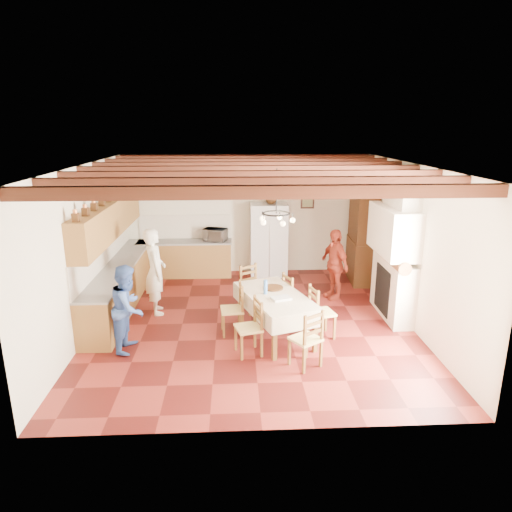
% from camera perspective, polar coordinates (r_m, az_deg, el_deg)
% --- Properties ---
extents(floor, '(6.00, 6.50, 0.02)m').
position_cam_1_polar(floor, '(8.93, -0.55, -8.34)').
color(floor, '#47100E').
rests_on(floor, ground).
extents(ceiling, '(6.00, 6.50, 0.02)m').
position_cam_1_polar(ceiling, '(8.16, -0.61, 11.36)').
color(ceiling, silver).
rests_on(ceiling, ground).
extents(wall_back, '(6.00, 0.02, 3.00)m').
position_cam_1_polar(wall_back, '(11.59, -1.23, 5.24)').
color(wall_back, '#F2ECCD').
rests_on(wall_back, ground).
extents(wall_front, '(6.00, 0.02, 3.00)m').
position_cam_1_polar(wall_front, '(5.34, 0.85, -8.04)').
color(wall_front, '#F2ECCD').
rests_on(wall_front, ground).
extents(wall_left, '(0.02, 6.50, 3.00)m').
position_cam_1_polar(wall_left, '(8.83, -20.50, 0.74)').
color(wall_left, '#F2ECCD').
rests_on(wall_left, ground).
extents(wall_right, '(0.02, 6.50, 3.00)m').
position_cam_1_polar(wall_right, '(9.05, 18.85, 1.25)').
color(wall_right, '#F2ECCD').
rests_on(wall_right, ground).
extents(ceiling_beams, '(6.00, 6.30, 0.16)m').
position_cam_1_polar(ceiling_beams, '(8.16, -0.61, 10.66)').
color(ceiling_beams, '#3D1A0F').
rests_on(ceiling_beams, ground).
extents(lower_cabinets_left, '(0.60, 4.30, 0.86)m').
position_cam_1_polar(lower_cabinets_left, '(10.02, -16.47, -3.54)').
color(lower_cabinets_left, brown).
rests_on(lower_cabinets_left, ground).
extents(lower_cabinets_back, '(2.30, 0.60, 0.86)m').
position_cam_1_polar(lower_cabinets_back, '(11.60, -8.83, -0.38)').
color(lower_cabinets_back, brown).
rests_on(lower_cabinets_back, ground).
extents(countertop_left, '(0.62, 4.30, 0.04)m').
position_cam_1_polar(countertop_left, '(9.88, -16.67, -1.08)').
color(countertop_left, slate).
rests_on(countertop_left, lower_cabinets_left).
extents(countertop_back, '(2.34, 0.62, 0.04)m').
position_cam_1_polar(countertop_back, '(11.49, -8.92, 1.77)').
color(countertop_back, slate).
rests_on(countertop_back, lower_cabinets_back).
extents(backsplash_left, '(0.03, 4.30, 0.60)m').
position_cam_1_polar(backsplash_left, '(9.87, -18.43, 0.68)').
color(backsplash_left, silver).
rests_on(backsplash_left, ground).
extents(backsplash_back, '(2.30, 0.03, 0.60)m').
position_cam_1_polar(backsplash_back, '(11.69, -8.85, 3.64)').
color(backsplash_back, silver).
rests_on(backsplash_back, ground).
extents(upper_cabinets, '(0.35, 4.20, 0.70)m').
position_cam_1_polar(upper_cabinets, '(9.68, -17.85, 4.40)').
color(upper_cabinets, brown).
rests_on(upper_cabinets, ground).
extents(fireplace, '(0.56, 1.60, 2.80)m').
position_cam_1_polar(fireplace, '(9.15, 16.65, 0.96)').
color(fireplace, beige).
rests_on(fireplace, ground).
extents(wall_picture, '(0.34, 0.03, 0.42)m').
position_cam_1_polar(wall_picture, '(11.65, 6.46, 6.94)').
color(wall_picture, black).
rests_on(wall_picture, ground).
extents(refrigerator, '(0.91, 0.75, 1.82)m').
position_cam_1_polar(refrigerator, '(11.47, 1.58, 2.09)').
color(refrigerator, silver).
rests_on(refrigerator, floor).
extents(hutch, '(0.62, 1.29, 2.28)m').
position_cam_1_polar(hutch, '(11.21, 13.12, 2.57)').
color(hutch, '#371C0F').
rests_on(hutch, floor).
extents(dining_table, '(1.47, 2.01, 0.79)m').
position_cam_1_polar(dining_table, '(8.12, 2.41, -5.40)').
color(dining_table, white).
rests_on(dining_table, floor).
extents(chandelier, '(0.47, 0.47, 0.03)m').
position_cam_1_polar(chandelier, '(7.69, 2.54, 5.34)').
color(chandelier, black).
rests_on(chandelier, ground).
extents(chair_left_near, '(0.50, 0.51, 0.96)m').
position_cam_1_polar(chair_left_near, '(7.59, -0.96, -8.86)').
color(chair_left_near, brown).
rests_on(chair_left_near, floor).
extents(chair_left_far, '(0.44, 0.45, 0.96)m').
position_cam_1_polar(chair_left_far, '(8.31, -3.01, -6.59)').
color(chair_left_far, brown).
rests_on(chair_left_far, floor).
extents(chair_right_near, '(0.49, 0.50, 0.96)m').
position_cam_1_polar(chair_right_near, '(8.26, 8.24, -6.88)').
color(chair_right_near, brown).
rests_on(chair_right_near, floor).
extents(chair_right_far, '(0.52, 0.53, 0.96)m').
position_cam_1_polar(chair_right_far, '(8.85, 4.92, -5.17)').
color(chair_right_far, brown).
rests_on(chair_right_far, floor).
extents(chair_end_near, '(0.57, 0.57, 0.96)m').
position_cam_1_polar(chair_end_near, '(7.27, 6.21, -10.13)').
color(chair_end_near, brown).
rests_on(chair_end_near, floor).
extents(chair_end_far, '(0.56, 0.56, 0.96)m').
position_cam_1_polar(chair_end_far, '(9.26, -0.41, -4.14)').
color(chair_end_far, brown).
rests_on(chair_end_far, floor).
extents(person_man, '(0.57, 0.73, 1.75)m').
position_cam_1_polar(person_man, '(9.29, -12.49, -1.89)').
color(person_man, white).
rests_on(person_man, floor).
extents(person_woman_blue, '(0.64, 0.78, 1.49)m').
position_cam_1_polar(person_woman_blue, '(7.95, -15.66, -6.24)').
color(person_woman_blue, '#3A5AA4').
rests_on(person_woman_blue, floor).
extents(person_woman_red, '(0.69, 0.98, 1.55)m').
position_cam_1_polar(person_woman_red, '(10.03, 9.77, -1.00)').
color(person_woman_red, '#9F3422').
rests_on(person_woman_red, floor).
extents(microwave, '(0.64, 0.53, 0.30)m').
position_cam_1_polar(microwave, '(11.39, -5.12, 2.67)').
color(microwave, silver).
rests_on(microwave, countertop_back).
extents(fridge_vase, '(0.30, 0.30, 0.29)m').
position_cam_1_polar(fridge_vase, '(11.27, 1.90, 7.30)').
color(fridge_vase, '#371C0F').
rests_on(fridge_vase, refrigerator).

